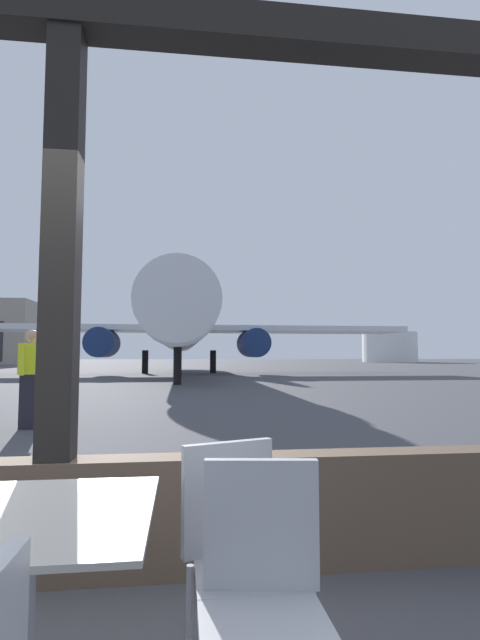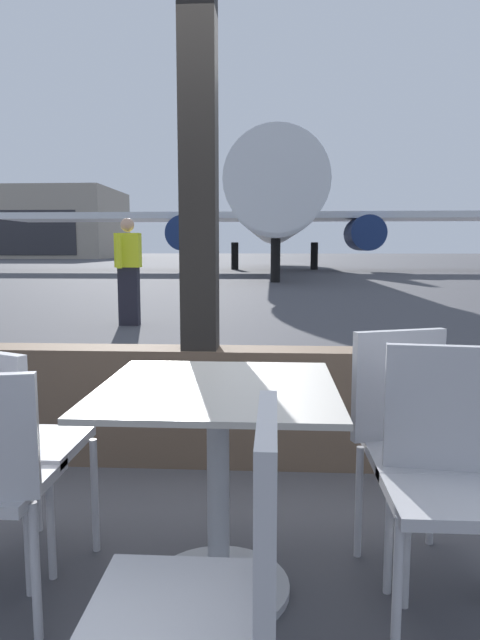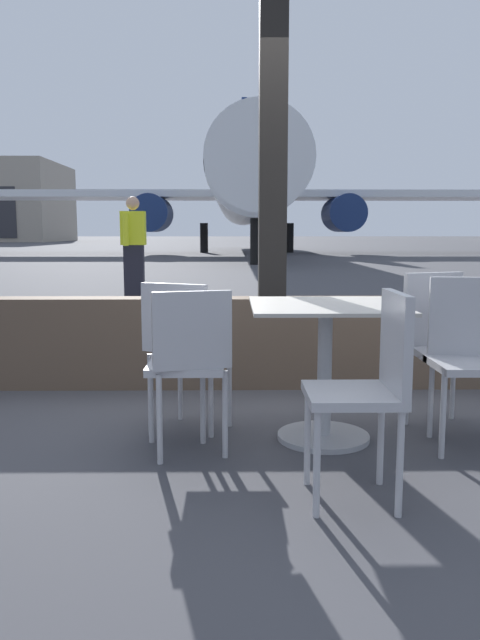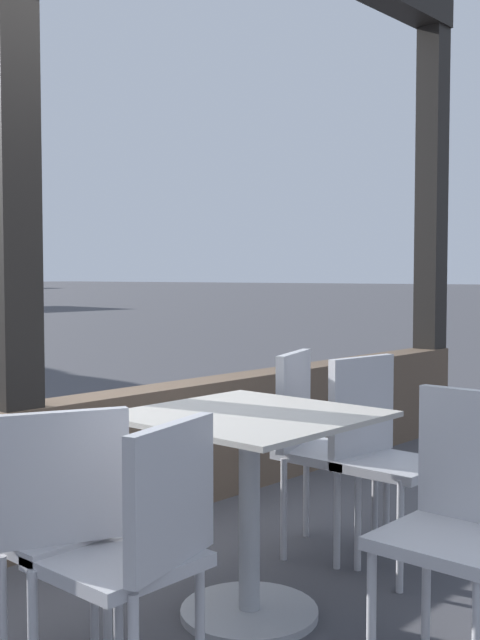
{
  "view_description": "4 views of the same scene",
  "coord_description": "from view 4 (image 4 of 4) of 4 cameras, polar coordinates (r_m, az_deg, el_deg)",
  "views": [
    {
      "loc": [
        0.73,
        -2.87,
        1.29
      ],
      "look_at": [
        3.39,
        18.71,
        2.93
      ],
      "focal_mm": 26.18,
      "sensor_mm": 36.0,
      "label": 1
    },
    {
      "loc": [
        0.41,
        -3.12,
        1.25
      ],
      "look_at": [
        0.28,
        -0.99,
        0.97
      ],
      "focal_mm": 31.15,
      "sensor_mm": 36.0,
      "label": 2
    },
    {
      "loc": [
        -0.29,
        -4.66,
        1.17
      ],
      "look_at": [
        -0.25,
        -1.12,
        0.67
      ],
      "focal_mm": 35.22,
      "sensor_mm": 36.0,
      "label": 3
    },
    {
      "loc": [
        -1.94,
        -3.11,
        1.28
      ],
      "look_at": [
        0.02,
        -1.37,
        1.13
      ],
      "focal_mm": 43.73,
      "sensor_mm": 36.0,
      "label": 4
    }
  ],
  "objects": [
    {
      "name": "window_frame",
      "position": [
        3.67,
        -16.35,
        2.38
      ],
      "size": [
        8.05,
        0.24,
        3.53
      ],
      "color": "brown",
      "rests_on": "ground"
    },
    {
      "name": "dining_table",
      "position": [
        2.98,
        0.69,
        -12.67
      ],
      "size": [
        0.82,
        0.82,
        0.77
      ],
      "color": "#ADA89E",
      "rests_on": "ground"
    },
    {
      "name": "cafe_chair_window_left",
      "position": [
        2.59,
        16.0,
        -13.23
      ],
      "size": [
        0.4,
        0.4,
        0.92
      ],
      "color": "#B2B2B7",
      "rests_on": "ground"
    },
    {
      "name": "cafe_chair_window_right",
      "position": [
        3.52,
        10.09,
        -8.83
      ],
      "size": [
        0.43,
        0.43,
        0.92
      ],
      "color": "#B2B2B7",
      "rests_on": "ground"
    },
    {
      "name": "cafe_chair_aisle_left",
      "position": [
        2.51,
        -13.35,
        -13.91
      ],
      "size": [
        0.51,
        0.51,
        0.89
      ],
      "color": "#B2B2B7",
      "rests_on": "ground"
    },
    {
      "name": "cafe_chair_aisle_right",
      "position": [
        3.67,
        5.39,
        -8.27
      ],
      "size": [
        0.49,
        0.49,
        0.92
      ],
      "color": "#B2B2B7",
      "rests_on": "ground"
    },
    {
      "name": "cafe_chair_side_extra",
      "position": [
        2.3,
        -7.24,
        -15.82
      ],
      "size": [
        0.47,
        0.47,
        0.88
      ],
      "color": "#B2B2B7",
      "rests_on": "ground"
    }
  ]
}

